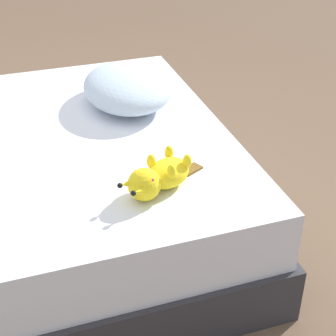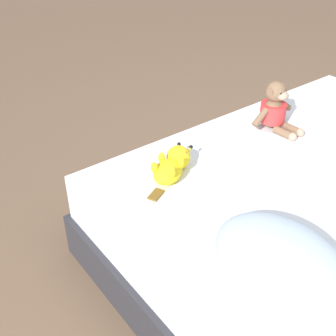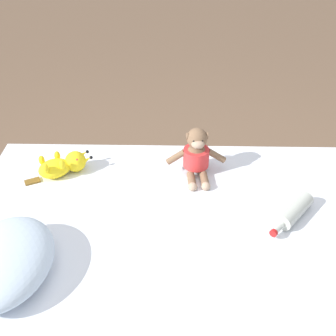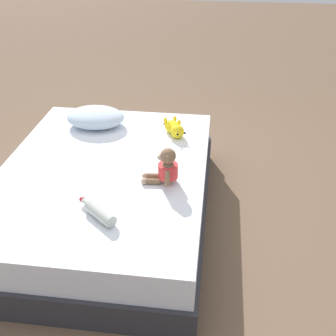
# 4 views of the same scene
# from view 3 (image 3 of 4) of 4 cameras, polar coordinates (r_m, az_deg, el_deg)

# --- Properties ---
(ground_plane) EXTENTS (16.00, 16.00, 0.00)m
(ground_plane) POSITION_cam_3_polar(r_m,az_deg,el_deg) (2.07, 0.60, -17.25)
(ground_plane) COLOR brown
(bed) EXTENTS (1.38, 1.82, 0.42)m
(bed) POSITION_cam_3_polar(r_m,az_deg,el_deg) (1.91, 0.64, -13.49)
(bed) COLOR #2D2D33
(bed) RESTS_ON ground_plane
(pillow) EXTENTS (0.46, 0.35, 0.14)m
(pillow) POSITION_cam_3_polar(r_m,az_deg,el_deg) (1.67, -20.69, -11.40)
(pillow) COLOR silver
(pillow) RESTS_ON bed
(plush_monkey) EXTENTS (0.23, 0.29, 0.24)m
(plush_monkey) POSITION_cam_3_polar(r_m,az_deg,el_deg) (2.03, 3.77, 1.63)
(plush_monkey) COLOR brown
(plush_monkey) RESTS_ON bed
(plush_yellow_creature) EXTENTS (0.21, 0.31, 0.10)m
(plush_yellow_creature) POSITION_cam_3_polar(r_m,az_deg,el_deg) (2.11, -13.58, 0.38)
(plush_yellow_creature) COLOR yellow
(plush_yellow_creature) RESTS_ON bed
(glass_bottle) EXTENTS (0.25, 0.22, 0.07)m
(glass_bottle) POSITION_cam_3_polar(r_m,az_deg,el_deg) (1.88, 16.19, -5.50)
(glass_bottle) COLOR #B7BCB2
(glass_bottle) RESTS_ON bed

